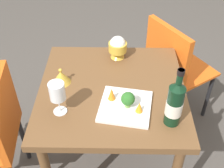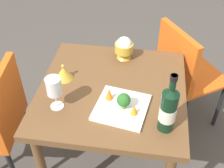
% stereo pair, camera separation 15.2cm
% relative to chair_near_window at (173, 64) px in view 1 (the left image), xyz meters
% --- Properties ---
extents(ground_plane, '(8.00, 8.00, 0.00)m').
position_rel_chair_near_window_xyz_m(ground_plane, '(0.43, 0.51, -0.53)').
color(ground_plane, '#4C4742').
extents(dining_table, '(0.78, 0.78, 0.74)m').
position_rel_chair_near_window_xyz_m(dining_table, '(0.43, 0.51, 0.11)').
color(dining_table, brown).
rests_on(dining_table, ground_plane).
extents(chair_near_window, '(0.55, 0.55, 0.85)m').
position_rel_chair_near_window_xyz_m(chair_near_window, '(0.00, 0.00, 0.00)').
color(chair_near_window, orange).
rests_on(chair_near_window, ground_plane).
extents(wine_bottle, '(0.08, 0.08, 0.31)m').
position_rel_chair_near_window_xyz_m(wine_bottle, '(0.14, 0.74, 0.34)').
color(wine_bottle, black).
rests_on(wine_bottle, dining_table).
extents(wine_glass, '(0.08, 0.08, 0.18)m').
position_rel_chair_near_window_xyz_m(wine_glass, '(0.68, 0.68, 0.34)').
color(wine_glass, white).
rests_on(wine_glass, dining_table).
extents(rice_bowl, '(0.11, 0.11, 0.14)m').
position_rel_chair_near_window_xyz_m(rice_bowl, '(0.40, 0.22, 0.29)').
color(rice_bowl, gold).
rests_on(rice_bowl, dining_table).
extents(rice_bowl_lid, '(0.10, 0.10, 0.09)m').
position_rel_chair_near_window_xyz_m(rice_bowl_lid, '(0.70, 0.46, 0.25)').
color(rice_bowl_lid, gold).
rests_on(rice_bowl_lid, dining_table).
extents(serving_plate, '(0.29, 0.29, 0.02)m').
position_rel_chair_near_window_xyz_m(serving_plate, '(0.36, 0.65, 0.22)').
color(serving_plate, white).
rests_on(serving_plate, dining_table).
extents(broccoli_floret, '(0.07, 0.07, 0.09)m').
position_rel_chair_near_window_xyz_m(broccoli_floret, '(0.35, 0.66, 0.28)').
color(broccoli_floret, '#729E4C').
rests_on(broccoli_floret, serving_plate).
extents(carrot_garnish_left, '(0.04, 0.04, 0.06)m').
position_rel_chair_near_window_xyz_m(carrot_garnish_left, '(0.29, 0.69, 0.26)').
color(carrot_garnish_left, orange).
rests_on(carrot_garnish_left, serving_plate).
extents(carrot_garnish_right, '(0.04, 0.04, 0.07)m').
position_rel_chair_near_window_xyz_m(carrot_garnish_right, '(0.42, 0.60, 0.27)').
color(carrot_garnish_right, orange).
rests_on(carrot_garnish_right, serving_plate).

